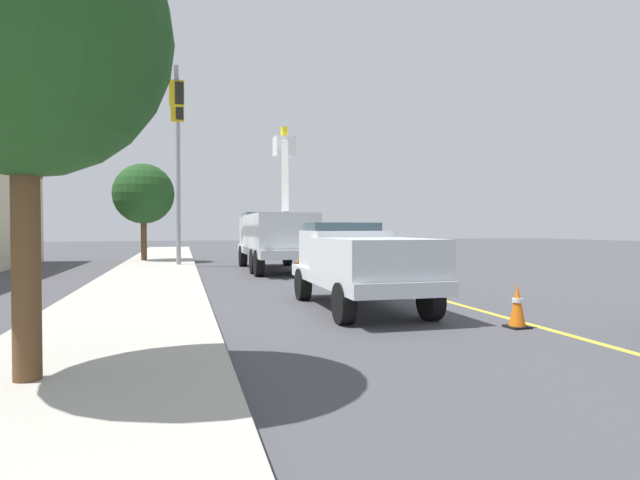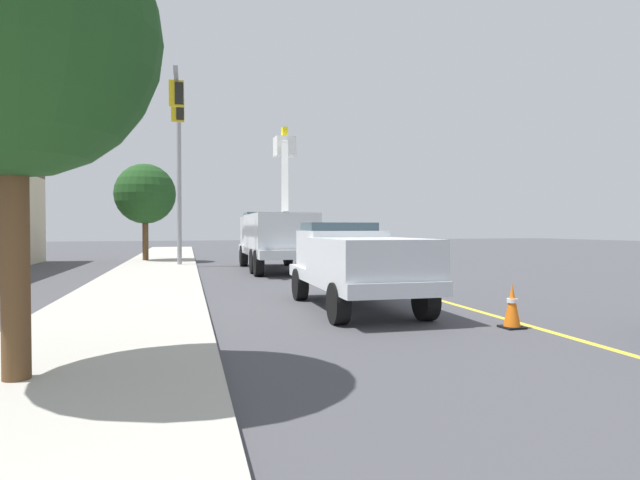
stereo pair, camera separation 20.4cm
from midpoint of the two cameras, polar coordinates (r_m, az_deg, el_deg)
The scene contains 13 objects.
ground at distance 23.13m, azimuth 2.07°, elevation -3.46°, with size 120.00×120.00×0.00m, color #47474C.
sidewalk_far_side at distance 22.19m, azimuth -17.84°, elevation -3.57°, with size 60.00×3.60×0.12m, color #B2ADA3.
lane_centre_stripe at distance 23.12m, azimuth 2.07°, elevation -3.45°, with size 50.00×0.16×0.01m, color yellow.
utility_bucket_truck at distance 24.21m, azimuth -5.14°, elevation 0.54°, with size 8.32×2.95×6.60m.
service_pickup_truck at distance 12.59m, azimuth 3.80°, elevation -2.37°, with size 5.71×2.43×2.06m.
passing_minivan at distance 32.17m, azimuth 1.77°, elevation -0.38°, with size 4.90×2.16×1.69m.
traffic_cone_leading at distance 10.93m, azimuth 19.92°, elevation -6.67°, with size 0.40×0.40×0.86m.
traffic_cone_mid_front at distance 16.89m, azimuth 6.62°, elevation -4.07°, with size 0.40×0.40×0.70m.
traffic_cone_mid_rear at distance 22.75m, azimuth 1.15°, elevation -2.57°, with size 0.40×0.40×0.78m.
traffic_cone_trailing at distance 28.73m, azimuth -2.48°, elevation -1.84°, with size 0.40×0.40×0.70m.
traffic_signal_mast at distance 25.26m, azimuth -15.23°, elevation 10.15°, with size 7.60×0.73×8.53m.
street_tree_left at distance 7.57m, azimuth -29.95°, elevation 18.73°, with size 3.43×3.43×5.95m.
street_tree_right at distance 31.19m, azimuth -18.59°, elevation 4.70°, with size 3.34×3.34×5.49m.
Camera 1 is at (-21.65, 7.91, 1.93)m, focal length 29.82 mm.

